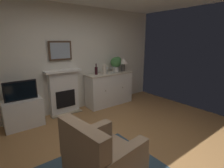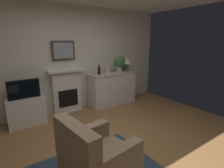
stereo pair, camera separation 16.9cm
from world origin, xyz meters
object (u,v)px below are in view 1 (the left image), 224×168
Objects in this scene: wine_glass_center at (111,69)px; tv_set at (21,91)px; vase_decorative at (104,69)px; tv_cabinet at (23,113)px; wine_glass_right at (114,68)px; sideboard_cabinet at (109,89)px; wine_glass_left at (107,69)px; potted_plant_small at (116,63)px; wine_bottle at (96,70)px; armchair at (102,158)px; framed_picture at (60,51)px; table_lamp at (123,62)px; fireplace_unit at (64,92)px.

wine_glass_center is 2.30m from tv_set.
tv_cabinet is at bearing 178.18° from vase_decorative.
wine_glass_right is 0.27× the size of tv_set.
wine_glass_left is at bearing 171.78° from sideboard_cabinet.
potted_plant_small is at bearing 19.73° from wine_glass_center.
wine_bottle is 2.78m from armchair.
armchair is (0.44, -2.26, -0.42)m from tv_set.
vase_decorative is (-0.24, -0.01, 0.02)m from wine_glass_center.
framed_picture reaches higher than tv_cabinet.
table_lamp is at bearing 0.00° from sideboard_cabinet.
table_lamp is at bearing 44.56° from armchair.
tv_cabinet is at bearing 178.67° from wine_glass_center.
armchair is at bearing -78.94° from tv_set.
potted_plant_small reaches higher than armchair.
wine_glass_right is 2.41m from tv_set.
framed_picture is 3.33× the size of wine_glass_right.
fireplace_unit is at bearing 167.98° from vase_decorative.
vase_decorative is at bearing -14.33° from framed_picture.
wine_bottle is 1.76× the size of wine_glass_center.
potted_plant_small is (0.12, 0.07, 0.13)m from wine_glass_right.
potted_plant_small is at bearing 48.14° from armchair.
wine_glass_left reaches higher than tv_set.
potted_plant_small is (0.28, 0.05, 0.71)m from sideboard_cabinet.
wine_glass_center is 0.22× the size of tv_cabinet.
wine_glass_right is at bearing -7.48° from sideboard_cabinet.
fireplace_unit reaches higher than armchair.
potted_plant_small is 3.21m from armchair.
tv_set is 1.44× the size of potted_plant_small.
wine_bottle is (0.87, -0.18, -0.54)m from framed_picture.
armchair is at bearing -121.19° from wine_bottle.
fireplace_unit is at bearing 175.12° from potted_plant_small.
tv_set is at bearing 179.71° from wine_glass_right.
potted_plant_small is at bearing -4.88° from fireplace_unit.
wine_glass_center and wine_glass_right have the same top height.
wine_glass_center is 0.18× the size of armchair.
framed_picture is 1.04m from wine_bottle.
armchair is (-1.80, -2.27, -0.07)m from sideboard_cabinet.
table_lamp is 0.60m from wine_glass_left.
tv_cabinet is at bearing 90.00° from tv_set.
framed_picture reaches higher than wine_glass_left.
tv_cabinet is (-1.84, -0.03, -0.71)m from wine_bottle.
framed_picture is 0.73× the size of tv_cabinet.
wine_bottle reaches higher than armchair.
table_lamp is at bearing 4.04° from vase_decorative.
wine_glass_right is at bearing -7.70° from wine_glass_left.
fireplace_unit is at bearing -90.00° from framed_picture.
framed_picture reaches higher than armchair.
vase_decorative reaches higher than tv_set.
wine_glass_right is at bearing 4.83° from vase_decorative.
tv_cabinet is (-2.75, 0.02, -0.89)m from table_lamp.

